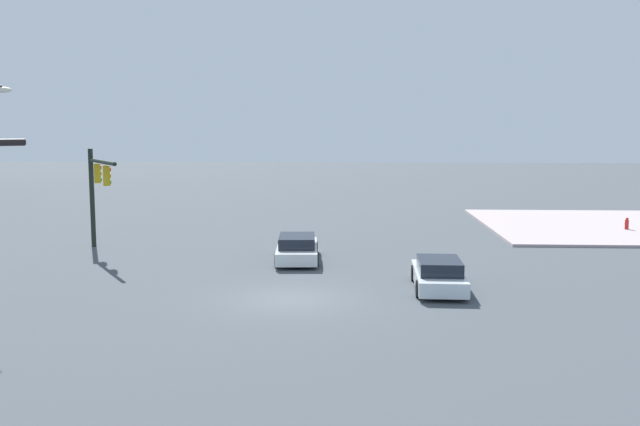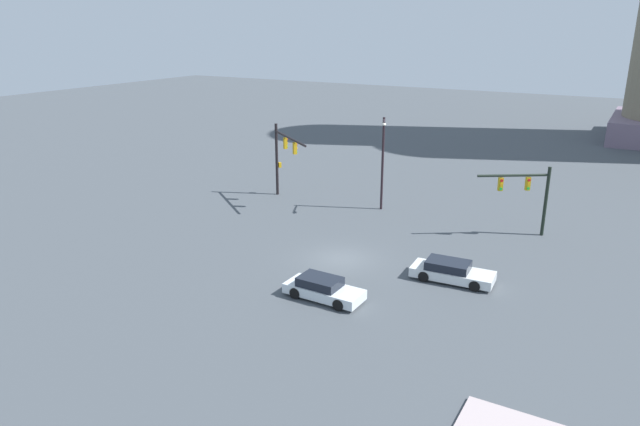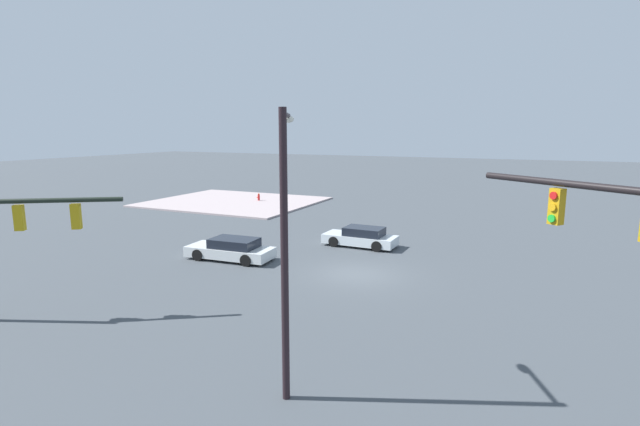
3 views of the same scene
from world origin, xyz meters
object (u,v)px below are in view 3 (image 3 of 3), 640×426
Objects in this scene: traffic_signal_opposite_side at (17,230)px; sedan_car_approaching at (361,237)px; sedan_car_waiting_far at (231,249)px; fire_hydrant_on_curb at (259,197)px; streetlamp_curved_arm at (285,234)px.

traffic_signal_opposite_side reaches higher than sedan_car_approaching.
sedan_car_waiting_far is at bearing 48.15° from sedan_car_approaching.
sedan_car_waiting_far is at bearing 117.96° from fire_hydrant_on_curb.
fire_hydrant_on_curb is (10.01, -18.86, -0.09)m from sedan_car_waiting_far.
streetlamp_curved_arm is (-11.47, 0.41, 1.00)m from traffic_signal_opposite_side.
fire_hydrant_on_curb is at bearing 9.01° from streetlamp_curved_arm.
streetlamp_curved_arm is 10.71× the size of fire_hydrant_on_curb.
traffic_signal_opposite_side is 1.03× the size of sedan_car_waiting_far.
sedan_car_waiting_far is 21.35m from fire_hydrant_on_curb.
traffic_signal_opposite_side is 7.16× the size of fire_hydrant_on_curb.
sedan_car_waiting_far is (-2.20, -10.17, -2.85)m from traffic_signal_opposite_side.
traffic_signal_opposite_side is 11.52m from streetlamp_curved_arm.
fire_hydrant_on_curb is (7.81, -29.03, -2.94)m from traffic_signal_opposite_side.
sedan_car_waiting_far reaches higher than fire_hydrant_on_curb.
sedan_car_waiting_far is (5.48, 5.85, 0.00)m from sedan_car_approaching.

